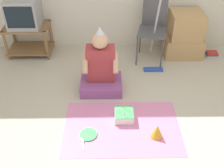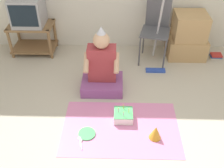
% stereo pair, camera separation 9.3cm
% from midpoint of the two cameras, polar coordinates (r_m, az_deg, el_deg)
% --- Properties ---
extents(ground_plane, '(16.00, 16.00, 0.00)m').
position_cam_midpoint_polar(ground_plane, '(2.86, 8.01, -12.97)').
color(ground_plane, '#BCB29E').
extents(tv_stand, '(0.67, 0.45, 0.47)m').
position_cam_midpoint_polar(tv_stand, '(4.34, -16.25, 10.05)').
color(tv_stand, olive).
rests_on(tv_stand, ground_plane).
extents(tv, '(0.45, 0.43, 0.41)m').
position_cam_midpoint_polar(tv, '(4.18, -17.22, 14.88)').
color(tv, '#99999E').
rests_on(tv, tv_stand).
extents(folding_chair, '(0.48, 0.49, 0.90)m').
position_cam_midpoint_polar(folding_chair, '(3.94, 10.29, 12.16)').
color(folding_chair, '#4C4C51').
rests_on(folding_chair, ground_plane).
extents(cardboard_box_stack, '(0.58, 0.47, 0.69)m').
position_cam_midpoint_polar(cardboard_box_stack, '(4.23, 16.77, 9.84)').
color(cardboard_box_stack, tan).
rests_on(cardboard_box_stack, ground_plane).
extents(dust_mop, '(0.28, 0.45, 1.16)m').
position_cam_midpoint_polar(dust_mop, '(3.80, 10.46, 7.80)').
color(dust_mop, '#2D4CB2').
rests_on(dust_mop, ground_plane).
extents(book_pile, '(0.17, 0.13, 0.07)m').
position_cam_midpoint_polar(book_pile, '(4.43, 22.21, 5.65)').
color(book_pile, beige).
rests_on(book_pile, ground_plane).
extents(person_seated, '(0.54, 0.43, 0.88)m').
position_cam_midpoint_polar(person_seated, '(3.35, -1.38, 3.11)').
color(person_seated, '#8C4C8C').
rests_on(person_seated, ground_plane).
extents(party_cloth, '(1.30, 0.84, 0.01)m').
position_cam_midpoint_polar(party_cloth, '(2.99, 2.81, -9.45)').
color(party_cloth, pink).
rests_on(party_cloth, ground_plane).
extents(birthday_cake, '(0.22, 0.22, 0.17)m').
position_cam_midpoint_polar(birthday_cake, '(3.05, 3.37, -6.85)').
color(birthday_cake, white).
rests_on(birthday_cake, party_cloth).
extents(party_hat_blue, '(0.13, 0.13, 0.16)m').
position_cam_midpoint_polar(party_hat_blue, '(2.88, 10.38, -10.33)').
color(party_hat_blue, gold).
rests_on(party_hat_blue, party_cloth).
extents(paper_plate, '(0.19, 0.19, 0.01)m').
position_cam_midpoint_polar(paper_plate, '(2.93, -4.57, -10.73)').
color(paper_plate, '#4CB266').
rests_on(paper_plate, party_cloth).
extents(plastic_spoon_near, '(0.05, 0.14, 0.01)m').
position_cam_midpoint_polar(plastic_spoon_near, '(2.88, -6.12, -11.89)').
color(plastic_spoon_near, white).
rests_on(plastic_spoon_near, party_cloth).
extents(plastic_spoon_far, '(0.05, 0.14, 0.01)m').
position_cam_midpoint_polar(plastic_spoon_far, '(2.86, -5.84, -12.36)').
color(plastic_spoon_far, white).
rests_on(plastic_spoon_far, party_cloth).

